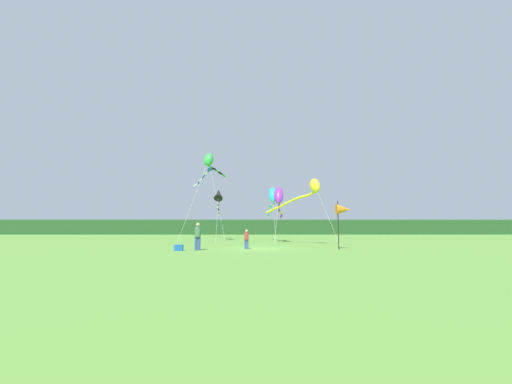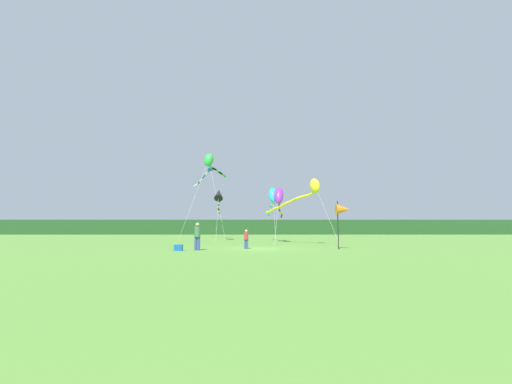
# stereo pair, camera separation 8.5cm
# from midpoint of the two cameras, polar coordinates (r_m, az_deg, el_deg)

# --- Properties ---
(ground_plane) EXTENTS (120.00, 120.00, 0.00)m
(ground_plane) POSITION_cam_midpoint_polar(r_m,az_deg,el_deg) (22.12, 0.03, -9.62)
(ground_plane) COLOR #5B9338
(distant_treeline) EXTENTS (108.00, 2.72, 2.90)m
(distant_treeline) POSITION_cam_midpoint_polar(r_m,az_deg,el_deg) (67.08, -0.33, -5.99)
(distant_treeline) COLOR #234C23
(distant_treeline) RESTS_ON ground
(person_adult) EXTENTS (0.37, 0.37, 1.67)m
(person_adult) POSITION_cam_midpoint_polar(r_m,az_deg,el_deg) (20.83, -10.00, -7.19)
(person_adult) COLOR #334C8C
(person_adult) RESTS_ON ground
(person_child) EXTENTS (0.27, 0.27, 1.24)m
(person_child) POSITION_cam_midpoint_polar(r_m,az_deg,el_deg) (21.91, -1.75, -7.85)
(person_child) COLOR #334C8C
(person_child) RESTS_ON ground
(cooler_box) EXTENTS (0.49, 0.33, 0.36)m
(cooler_box) POSITION_cam_midpoint_polar(r_m,az_deg,el_deg) (20.70, -13.12, -9.21)
(cooler_box) COLOR #1959B2
(cooler_box) RESTS_ON ground
(banner_flag_pole) EXTENTS (0.90, 0.70, 3.08)m
(banner_flag_pole) POSITION_cam_midpoint_polar(r_m,az_deg,el_deg) (22.15, 14.51, -2.96)
(banner_flag_pole) COLOR black
(banner_flag_pole) RESTS_ON ground
(kite_black) EXTENTS (1.15, 10.45, 5.68)m
(kite_black) POSITION_cam_midpoint_polar(r_m,az_deg,el_deg) (35.98, -6.46, -0.81)
(kite_black) COLOR #B2B2B2
(kite_black) RESTS_ON ground
(kite_cyan) EXTENTS (0.80, 10.04, 5.42)m
(kite_cyan) POSITION_cam_midpoint_polar(r_m,az_deg,el_deg) (33.68, 2.65, -1.20)
(kite_cyan) COLOR #B2B2B2
(kite_cyan) RESTS_ON ground
(kite_purple) EXTENTS (1.46, 9.66, 5.23)m
(kite_purple) POSITION_cam_midpoint_polar(r_m,az_deg,el_deg) (31.06, 3.83, -1.02)
(kite_purple) COLOR #B2B2B2
(kite_purple) RESTS_ON ground
(kite_yellow) EXTENTS (5.28, 6.87, 5.46)m
(kite_yellow) POSITION_cam_midpoint_polar(r_m,az_deg,el_deg) (28.07, 8.71, 0.26)
(kite_yellow) COLOR #B2B2B2
(kite_yellow) RESTS_ON ground
(kite_green) EXTENTS (3.75, 7.19, 9.17)m
(kite_green) POSITION_cam_midpoint_polar(r_m,az_deg,el_deg) (35.33, -8.00, 5.21)
(kite_green) COLOR #B2B2B2
(kite_green) RESTS_ON ground
(kite_blue) EXTENTS (5.23, 9.60, 9.34)m
(kite_blue) POSITION_cam_midpoint_polar(r_m,az_deg,el_deg) (41.71, -8.35, 3.67)
(kite_blue) COLOR #B2B2B2
(kite_blue) RESTS_ON ground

